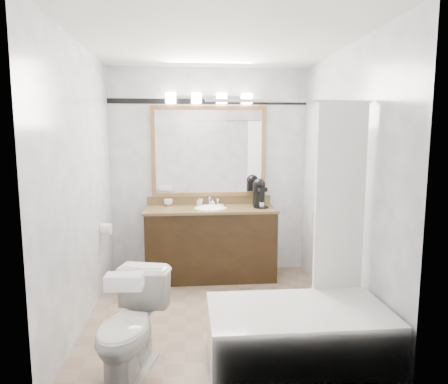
# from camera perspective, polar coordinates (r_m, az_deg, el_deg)

# --- Properties ---
(room) EXTENTS (2.42, 2.62, 2.52)m
(room) POSITION_cam_1_polar(r_m,az_deg,el_deg) (3.64, -1.08, 1.12)
(room) COLOR #8B735E
(room) RESTS_ON ground
(vanity) EXTENTS (1.53, 0.58, 0.97)m
(vanity) POSITION_cam_1_polar(r_m,az_deg,el_deg) (4.79, -1.92, -7.09)
(vanity) COLOR black
(vanity) RESTS_ON ground
(mirror) EXTENTS (1.40, 0.04, 1.10)m
(mirror) POSITION_cam_1_polar(r_m,az_deg,el_deg) (4.90, -2.15, 5.78)
(mirror) COLOR #9E7247
(mirror) RESTS_ON room
(vanity_light_bar) EXTENTS (1.02, 0.14, 0.12)m
(vanity_light_bar) POSITION_cam_1_polar(r_m,az_deg,el_deg) (4.86, -2.15, 13.24)
(vanity_light_bar) COLOR silver
(vanity_light_bar) RESTS_ON room
(accent_stripe) EXTENTS (2.40, 0.01, 0.06)m
(accent_stripe) POSITION_cam_1_polar(r_m,az_deg,el_deg) (4.92, -2.19, 12.78)
(accent_stripe) COLOR black
(accent_stripe) RESTS_ON room
(bathtub) EXTENTS (1.30, 0.75, 1.96)m
(bathtub) POSITION_cam_1_polar(r_m,az_deg,el_deg) (3.15, 10.87, -18.62)
(bathtub) COLOR white
(bathtub) RESTS_ON ground
(tp_roll) EXTENTS (0.11, 0.12, 0.12)m
(tp_roll) POSITION_cam_1_polar(r_m,az_deg,el_deg) (4.47, -16.49, -5.10)
(tp_roll) COLOR white
(tp_roll) RESTS_ON room
(toilet) EXTENTS (0.56, 0.78, 0.72)m
(toilet) POSITION_cam_1_polar(r_m,az_deg,el_deg) (3.02, -13.19, -18.26)
(toilet) COLOR white
(toilet) RESTS_ON ground
(tissue_box) EXTENTS (0.24, 0.14, 0.10)m
(tissue_box) POSITION_cam_1_polar(r_m,az_deg,el_deg) (2.68, -14.07, -12.30)
(tissue_box) COLOR white
(tissue_box) RESTS_ON toilet
(coffee_maker) EXTENTS (0.18, 0.22, 0.34)m
(coffee_maker) POSITION_cam_1_polar(r_m,az_deg,el_deg) (4.75, 5.06, -0.05)
(coffee_maker) COLOR black
(coffee_maker) RESTS_ON vanity
(cup_left) EXTENTS (0.14, 0.14, 0.08)m
(cup_left) POSITION_cam_1_polar(r_m,az_deg,el_deg) (4.89, -7.97, -1.47)
(cup_left) COLOR white
(cup_left) RESTS_ON vanity
(soap_bottle_a) EXTENTS (0.05, 0.05, 0.09)m
(soap_bottle_a) POSITION_cam_1_polar(r_m,az_deg,el_deg) (4.88, -3.62, -1.37)
(soap_bottle_a) COLOR white
(soap_bottle_a) RESTS_ON vanity
(soap_bottle_b) EXTENTS (0.07, 0.07, 0.07)m
(soap_bottle_b) POSITION_cam_1_polar(r_m,az_deg,el_deg) (4.86, -1.65, -1.50)
(soap_bottle_b) COLOR white
(soap_bottle_b) RESTS_ON vanity
(soap_bar) EXTENTS (0.08, 0.06, 0.02)m
(soap_bar) POSITION_cam_1_polar(r_m,az_deg,el_deg) (4.82, -0.52, -1.88)
(soap_bar) COLOR beige
(soap_bar) RESTS_ON vanity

